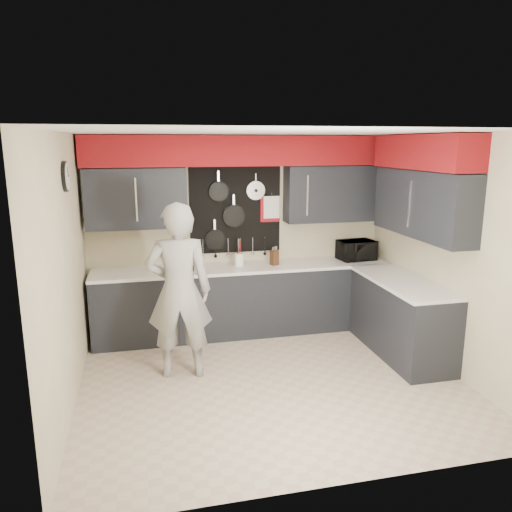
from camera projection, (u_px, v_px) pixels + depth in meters
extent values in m
plane|color=#C0B095|center=(271.00, 380.00, 5.37)|extent=(4.00, 4.00, 0.00)
cube|color=beige|center=(239.00, 234.00, 6.74)|extent=(4.00, 0.01, 2.60)
cube|color=black|center=(136.00, 198.00, 6.19)|extent=(1.24, 0.32, 0.75)
cube|color=black|center=(334.00, 194.00, 6.76)|extent=(1.34, 0.32, 0.75)
cube|color=maroon|center=(241.00, 151.00, 6.33)|extent=(3.94, 0.36, 0.38)
cube|color=black|center=(235.00, 210.00, 6.65)|extent=(1.22, 0.03, 1.15)
cylinder|color=black|center=(219.00, 191.00, 6.50)|extent=(0.26, 0.04, 0.26)
cylinder|color=black|center=(234.00, 216.00, 6.62)|extent=(0.30, 0.04, 0.30)
cylinder|color=black|center=(215.00, 240.00, 6.63)|extent=(0.27, 0.04, 0.27)
cylinder|color=silver|center=(256.00, 190.00, 6.62)|extent=(0.25, 0.02, 0.25)
cube|color=maroon|center=(270.00, 209.00, 6.74)|extent=(0.26, 0.01, 0.34)
cube|color=white|center=(272.00, 207.00, 6.72)|extent=(0.22, 0.01, 0.30)
cylinder|color=silver|center=(203.00, 248.00, 6.64)|extent=(0.01, 0.01, 0.20)
cylinder|color=silver|center=(216.00, 247.00, 6.67)|extent=(0.01, 0.01, 0.20)
cylinder|color=silver|center=(228.00, 247.00, 6.71)|extent=(0.01, 0.01, 0.20)
cylinder|color=silver|center=(240.00, 246.00, 6.75)|extent=(0.01, 0.01, 0.20)
cylinder|color=silver|center=(253.00, 246.00, 6.79)|extent=(0.01, 0.01, 0.20)
cylinder|color=silver|center=(265.00, 245.00, 6.82)|extent=(0.01, 0.01, 0.20)
cube|color=beige|center=(446.00, 254.00, 5.53)|extent=(0.01, 3.50, 2.60)
cube|color=black|center=(422.00, 204.00, 5.66)|extent=(0.32, 1.70, 0.75)
cube|color=maroon|center=(425.00, 152.00, 5.53)|extent=(0.36, 1.70, 0.38)
cube|color=beige|center=(66.00, 275.00, 4.65)|extent=(0.01, 3.50, 2.60)
cylinder|color=black|center=(65.00, 176.00, 4.83)|extent=(0.04, 0.30, 0.30)
cylinder|color=white|center=(68.00, 176.00, 4.84)|extent=(0.01, 0.26, 0.26)
cube|color=black|center=(244.00, 301.00, 6.65)|extent=(3.90, 0.60, 0.88)
cube|color=white|center=(244.00, 268.00, 6.54)|extent=(3.90, 0.63, 0.04)
cube|color=black|center=(401.00, 318.00, 5.98)|extent=(0.60, 1.60, 0.88)
cube|color=white|center=(402.00, 282.00, 5.88)|extent=(0.63, 1.60, 0.04)
cube|color=black|center=(248.00, 335.00, 6.49)|extent=(3.90, 0.06, 0.10)
imported|color=black|center=(356.00, 250.00, 6.87)|extent=(0.52, 0.39, 0.27)
cube|color=#3A2412|center=(274.00, 258.00, 6.58)|extent=(0.11, 0.11, 0.20)
cylinder|color=white|center=(239.00, 259.00, 6.56)|extent=(0.13, 0.13, 0.16)
cube|color=black|center=(187.00, 269.00, 6.35)|extent=(0.21, 0.24, 0.03)
cube|color=black|center=(186.00, 255.00, 6.39)|extent=(0.19, 0.08, 0.30)
cube|color=black|center=(186.00, 247.00, 6.28)|extent=(0.21, 0.24, 0.06)
cylinder|color=black|center=(187.00, 262.00, 6.31)|extent=(0.11, 0.11, 0.14)
imported|color=#999997|center=(179.00, 291.00, 5.31)|extent=(0.74, 0.53, 1.91)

